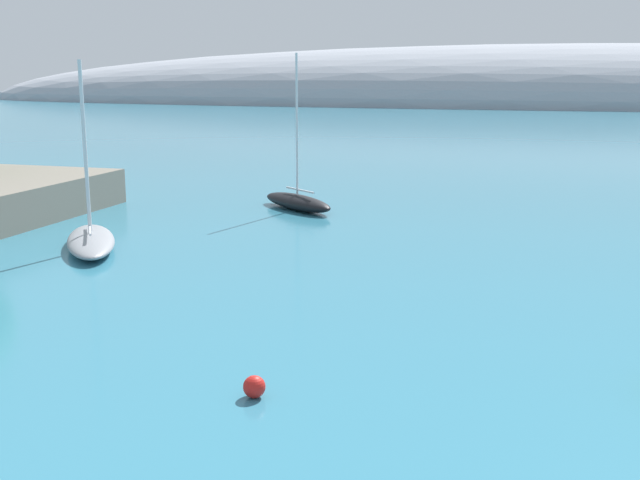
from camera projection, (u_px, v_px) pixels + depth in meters
The scene contains 4 objects.
distant_ridge at pixel (553, 105), 212.84m from camera, with size 362.40×67.81×32.90m, color #999EA8.
sailboat_grey_near_shore at pixel (91, 239), 39.08m from camera, with size 6.34×7.93×9.38m.
sailboat_black_mid_mooring at pixel (297, 201), 50.27m from camera, with size 6.57×5.64×9.97m.
mooring_buoy_red at pixel (254, 387), 21.20m from camera, with size 0.63×0.63×0.63m, color red.
Camera 1 is at (5.94, -3.22, 8.77)m, focal length 43.34 mm.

